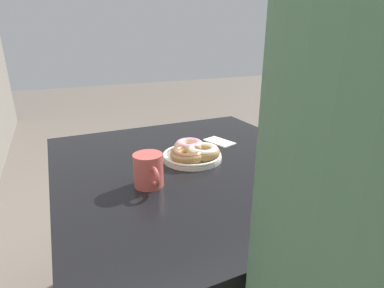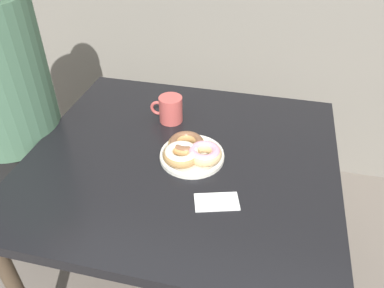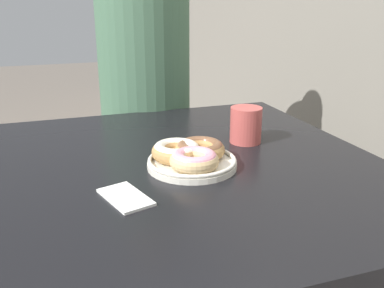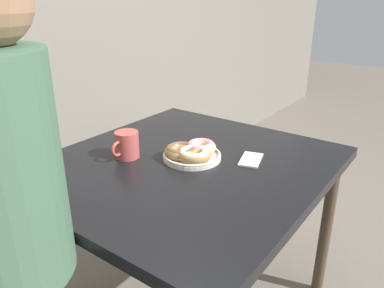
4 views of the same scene
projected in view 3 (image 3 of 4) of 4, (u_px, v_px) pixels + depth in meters
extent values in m
cube|color=black|center=(189.00, 169.00, 1.09)|extent=(1.05, 0.96, 0.04)
cylinder|color=#473828|center=(33.00, 232.00, 1.50)|extent=(0.05, 0.05, 0.69)
cylinder|color=#473828|center=(251.00, 198.00, 1.75)|extent=(0.05, 0.05, 0.69)
cylinder|color=silver|center=(192.00, 164.00, 1.05)|extent=(0.22, 0.22, 0.01)
torus|color=silver|center=(192.00, 160.00, 1.04)|extent=(0.22, 0.22, 0.01)
torus|color=#D6B27A|center=(194.00, 161.00, 1.00)|extent=(0.13, 0.13, 0.04)
torus|color=pink|center=(194.00, 158.00, 0.99)|extent=(0.12, 0.12, 0.03)
torus|color=#B2844C|center=(200.00, 150.00, 1.07)|extent=(0.15, 0.15, 0.04)
torus|color=brown|center=(200.00, 147.00, 1.07)|extent=(0.14, 0.14, 0.03)
torus|color=#B2844C|center=(176.00, 152.00, 1.06)|extent=(0.14, 0.14, 0.04)
torus|color=silver|center=(176.00, 149.00, 1.05)|extent=(0.13, 0.13, 0.03)
cylinder|color=#B74C47|center=(246.00, 125.00, 1.22)|extent=(0.09, 0.09, 0.10)
cylinder|color=#382114|center=(246.00, 110.00, 1.20)|extent=(0.07, 0.07, 0.00)
torus|color=#B74C47|center=(238.00, 120.00, 1.26)|extent=(0.06, 0.02, 0.06)
cube|color=black|center=(146.00, 183.00, 1.91)|extent=(0.28, 0.20, 0.67)
cylinder|color=#42664C|center=(144.00, 48.00, 1.65)|extent=(0.36, 0.36, 0.54)
cube|color=white|center=(126.00, 197.00, 0.89)|extent=(0.15, 0.11, 0.01)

